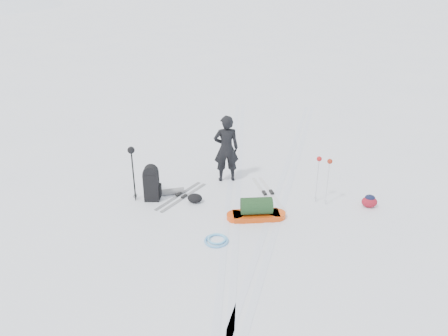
% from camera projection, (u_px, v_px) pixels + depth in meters
% --- Properties ---
extents(ground, '(200.00, 200.00, 0.00)m').
position_uv_depth(ground, '(233.00, 205.00, 11.00)').
color(ground, white).
rests_on(ground, ground).
extents(ski_tracks, '(3.38, 17.97, 0.01)m').
position_uv_depth(ski_tracks, '(259.00, 190.00, 11.72)').
color(ski_tracks, silver).
rests_on(ski_tracks, ground).
extents(skier, '(0.78, 0.61, 1.90)m').
position_uv_depth(skier, '(226.00, 149.00, 11.92)').
color(skier, black).
rests_on(skier, ground).
extents(pulk_sled, '(1.47, 0.68, 0.54)m').
position_uv_depth(pulk_sled, '(256.00, 211.00, 10.33)').
color(pulk_sled, '#BE3C0B').
rests_on(pulk_sled, ground).
extents(expedition_rucksack, '(0.96, 0.72, 0.96)m').
position_uv_depth(expedition_rucksack, '(154.00, 184.00, 11.10)').
color(expedition_rucksack, black).
rests_on(expedition_rucksack, ground).
extents(ski_poles_black, '(0.18, 0.22, 1.47)m').
position_uv_depth(ski_poles_black, '(132.00, 157.00, 10.77)').
color(ski_poles_black, black).
rests_on(ski_poles_black, ground).
extents(ski_poles_silver, '(0.37, 0.25, 1.25)m').
position_uv_depth(ski_poles_silver, '(324.00, 165.00, 10.67)').
color(ski_poles_silver, silver).
rests_on(ski_poles_silver, ground).
extents(touring_skis_grey, '(1.05, 1.78, 0.07)m').
position_uv_depth(touring_skis_grey, '(181.00, 196.00, 11.40)').
color(touring_skis_grey, gray).
rests_on(touring_skis_grey, ground).
extents(touring_skis_white, '(0.98, 1.97, 0.07)m').
position_uv_depth(touring_skis_white, '(268.00, 193.00, 11.53)').
color(touring_skis_white, '#B8BBBF').
rests_on(touring_skis_white, ground).
extents(rope_coil, '(0.70, 0.70, 0.06)m').
position_uv_depth(rope_coil, '(217.00, 240.00, 9.52)').
color(rope_coil, '#5598CF').
rests_on(rope_coil, ground).
extents(small_daypack, '(0.45, 0.39, 0.33)m').
position_uv_depth(small_daypack, '(369.00, 201.00, 10.85)').
color(small_daypack, maroon).
rests_on(small_daypack, ground).
extents(thermos_pair, '(0.23, 0.21, 0.28)m').
position_uv_depth(thermos_pair, '(153.00, 184.00, 11.79)').
color(thermos_pair, slate).
rests_on(thermos_pair, ground).
extents(stuff_sack, '(0.46, 0.41, 0.23)m').
position_uv_depth(stuff_sack, '(195.00, 198.00, 11.08)').
color(stuff_sack, black).
rests_on(stuff_sack, ground).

